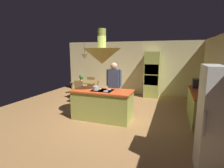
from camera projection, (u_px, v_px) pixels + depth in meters
ground at (105, 116)px, 5.61m from camera, size 8.16×8.16×0.00m
wall_back at (131, 68)px, 8.58m from camera, size 6.80×0.10×2.55m
wall_right at (222, 81)px, 4.70m from camera, size 0.10×7.20×2.55m
kitchen_island at (102, 104)px, 5.35m from camera, size 1.83×0.85×0.92m
counter_run_right at (201, 106)px, 5.16m from camera, size 0.73×2.04×0.90m
oven_tower at (152, 75)px, 7.89m from camera, size 0.66×0.62×2.06m
refrigerator at (224, 123)px, 2.77m from camera, size 0.72×0.74×1.85m
dining_table at (85, 83)px, 7.81m from camera, size 1.00×0.93×0.76m
person_at_island at (114, 84)px, 5.85m from camera, size 0.53×0.23×1.70m
range_hood at (102, 55)px, 5.07m from camera, size 1.10×1.10×1.00m
pendant_light_over_table at (85, 56)px, 7.59m from camera, size 0.32×0.32×0.82m
chair_facing_island at (78, 90)px, 7.20m from camera, size 0.40×0.40×0.87m
chair_by_back_wall at (92, 84)px, 8.48m from camera, size 0.40×0.40×0.87m
potted_plant_on_table at (82, 78)px, 7.74m from camera, size 0.20×0.20×0.30m
cup_on_table at (82, 81)px, 7.59m from camera, size 0.07×0.07×0.09m
canister_flour at (206, 92)px, 4.60m from camera, size 0.11×0.11×0.18m
canister_sugar at (204, 92)px, 4.77m from camera, size 0.11×0.11×0.14m
canister_tea at (204, 89)px, 4.93m from camera, size 0.11×0.11×0.21m
microwave_on_counter at (200, 83)px, 5.61m from camera, size 0.46×0.36×0.28m
cooking_pot_on_cooktop at (96, 88)px, 5.18m from camera, size 0.18×0.18×0.12m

